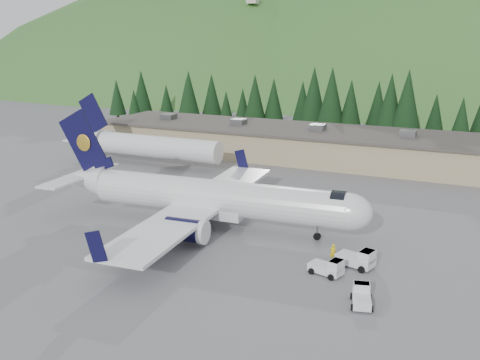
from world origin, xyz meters
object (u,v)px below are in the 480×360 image
at_px(terminal_building, 290,142).
at_px(ramp_worker, 333,252).
at_px(second_airliner, 144,145).
at_px(baggage_tug_b, 358,259).
at_px(baggage_tug_a, 329,268).
at_px(baggage_tug_c, 362,296).
at_px(airliner, 208,198).

distance_m(terminal_building, ramp_worker, 45.89).
height_order(second_airliner, baggage_tug_b, second_airliner).
bearing_deg(second_airliner, baggage_tug_a, -36.20).
bearing_deg(baggage_tug_c, second_airliner, 38.05).
height_order(airliner, terminal_building, airliner).
relative_size(second_airliner, baggage_tug_a, 8.37).
bearing_deg(ramp_worker, terminal_building, -93.78).
distance_m(second_airliner, baggage_tug_b, 49.26).
xyz_separation_m(second_airliner, ramp_worker, (39.08, -25.66, -2.48)).
bearing_deg(baggage_tug_b, second_airliner, 163.00).
distance_m(second_airliner, terminal_building, 25.55).
relative_size(airliner, ramp_worker, 22.35).
bearing_deg(baggage_tug_c, airliner, 46.04).
bearing_deg(terminal_building, baggage_tug_c, -64.40).
xyz_separation_m(baggage_tug_b, baggage_tug_c, (1.80, -6.88, -0.15)).
xyz_separation_m(baggage_tug_b, terminal_building, (-21.72, 42.21, 1.80)).
height_order(baggage_tug_b, baggage_tug_c, baggage_tug_b).
height_order(airliner, second_airliner, airliner).
relative_size(baggage_tug_b, terminal_building, 0.05).
height_order(baggage_tug_c, terminal_building, terminal_building).
xyz_separation_m(second_airliner, terminal_building, (19.91, 16.00, -0.70)).
height_order(baggage_tug_c, ramp_worker, ramp_worker).
xyz_separation_m(second_airliner, baggage_tug_a, (39.60, -28.98, -2.61)).
xyz_separation_m(baggage_tug_c, terminal_building, (-23.52, 49.09, 1.95)).
bearing_deg(terminal_building, airliner, -84.13).
bearing_deg(second_airliner, baggage_tug_b, -32.19).
relative_size(baggage_tug_b, baggage_tug_c, 1.23).
distance_m(baggage_tug_a, ramp_worker, 3.36).
distance_m(baggage_tug_c, ramp_worker, 8.61).
bearing_deg(baggage_tug_a, baggage_tug_c, -32.12).
xyz_separation_m(baggage_tug_a, baggage_tug_c, (3.84, -4.11, -0.05)).
relative_size(airliner, baggage_tug_b, 9.96).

